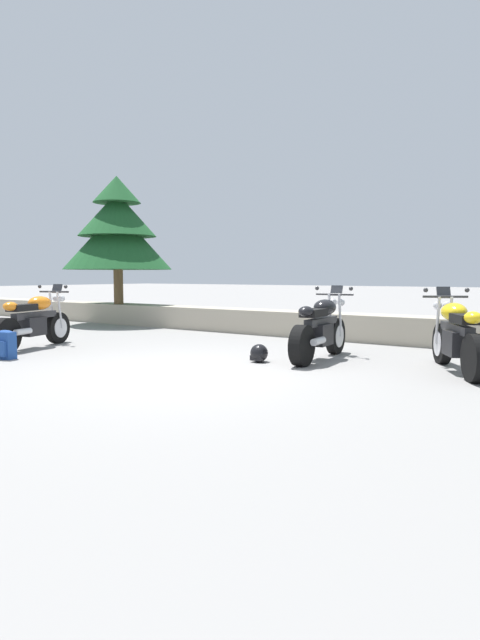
{
  "coord_description": "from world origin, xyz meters",
  "views": [
    {
      "loc": [
        4.8,
        -5.61,
        1.35
      ],
      "look_at": [
        0.09,
        1.2,
        0.65
      ],
      "focal_mm": 29.74,
      "sensor_mm": 36.0,
      "label": 1
    }
  ],
  "objects_px": {
    "motorcycle_black_centre": "(321,329)",
    "rider_helmet": "(259,353)",
    "motorcycle_yellow_far_right": "(457,337)",
    "pine_tree_far_left": "(117,230)",
    "rider_backpack": "(5,344)",
    "motorcycle_orange_near_left": "(34,322)"
  },
  "relations": [
    {
      "from": "rider_helmet",
      "to": "motorcycle_black_centre",
      "type": "bearing_deg",
      "value": 49.16
    },
    {
      "from": "rider_backpack",
      "to": "rider_helmet",
      "type": "distance_m",
      "value": 4.09
    },
    {
      "from": "motorcycle_yellow_far_right",
      "to": "motorcycle_orange_near_left",
      "type": "bearing_deg",
      "value": -165.12
    },
    {
      "from": "motorcycle_orange_near_left",
      "to": "rider_backpack",
      "type": "xyz_separation_m",
      "value": [
        0.8,
        -1.07,
        -0.24
      ]
    },
    {
      "from": "rider_backpack",
      "to": "motorcycle_orange_near_left",
      "type": "bearing_deg",
      "value": 126.73
    },
    {
      "from": "motorcycle_black_centre",
      "to": "rider_backpack",
      "type": "relative_size",
      "value": 4.4
    },
    {
      "from": "motorcycle_black_centre",
      "to": "rider_helmet",
      "type": "bearing_deg",
      "value": -130.84
    },
    {
      "from": "motorcycle_yellow_far_right",
      "to": "pine_tree_far_left",
      "type": "relative_size",
      "value": 0.53
    },
    {
      "from": "motorcycle_orange_near_left",
      "to": "pine_tree_far_left",
      "type": "bearing_deg",
      "value": 119.7
    },
    {
      "from": "motorcycle_black_centre",
      "to": "rider_backpack",
      "type": "bearing_deg",
      "value": -145.65
    },
    {
      "from": "motorcycle_black_centre",
      "to": "pine_tree_far_left",
      "type": "distance_m",
      "value": 8.19
    },
    {
      "from": "rider_helmet",
      "to": "pine_tree_far_left",
      "type": "relative_size",
      "value": 0.08
    },
    {
      "from": "motorcycle_orange_near_left",
      "to": "rider_helmet",
      "type": "bearing_deg",
      "value": 13.19
    },
    {
      "from": "motorcycle_yellow_far_right",
      "to": "rider_helmet",
      "type": "xyz_separation_m",
      "value": [
        -2.74,
        -0.86,
        -0.35
      ]
    },
    {
      "from": "rider_backpack",
      "to": "rider_helmet",
      "type": "height_order",
      "value": "rider_backpack"
    },
    {
      "from": "rider_backpack",
      "to": "pine_tree_far_left",
      "type": "xyz_separation_m",
      "value": [
        -3.29,
        5.43,
        2.35
      ]
    },
    {
      "from": "motorcycle_black_centre",
      "to": "rider_helmet",
      "type": "height_order",
      "value": "motorcycle_black_centre"
    },
    {
      "from": "motorcycle_black_centre",
      "to": "rider_helmet",
      "type": "relative_size",
      "value": 7.38
    },
    {
      "from": "rider_helmet",
      "to": "pine_tree_far_left",
      "type": "bearing_deg",
      "value": 153.83
    },
    {
      "from": "rider_backpack",
      "to": "rider_helmet",
      "type": "bearing_deg",
      "value": 30.64
    },
    {
      "from": "motorcycle_orange_near_left",
      "to": "rider_backpack",
      "type": "relative_size",
      "value": 4.29
    },
    {
      "from": "rider_backpack",
      "to": "motorcycle_yellow_far_right",
      "type": "bearing_deg",
      "value": 25.23
    }
  ]
}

